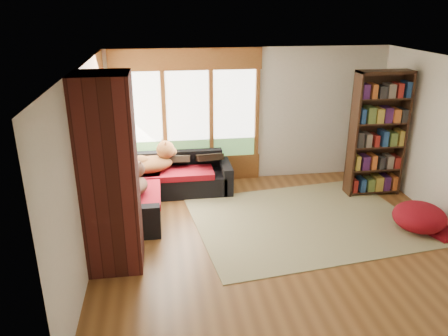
{
  "coord_description": "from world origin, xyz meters",
  "views": [
    {
      "loc": [
        -1.71,
        -5.68,
        3.37
      ],
      "look_at": [
        -0.78,
        0.62,
        0.95
      ],
      "focal_mm": 35.0,
      "sensor_mm": 36.0,
      "label": 1
    }
  ],
  "objects_px": {
    "bookshelf": "(378,135)",
    "pouf": "(419,216)",
    "brick_chimney": "(109,176)",
    "dog_brindle": "(133,177)",
    "area_rug": "(304,221)",
    "sectional_sofa": "(151,184)",
    "dog_tan": "(154,155)"
  },
  "relations": [
    {
      "from": "bookshelf",
      "to": "pouf",
      "type": "height_order",
      "value": "bookshelf"
    },
    {
      "from": "brick_chimney",
      "to": "bookshelf",
      "type": "height_order",
      "value": "brick_chimney"
    },
    {
      "from": "brick_chimney",
      "to": "dog_brindle",
      "type": "xyz_separation_m",
      "value": [
        0.2,
        1.31,
        -0.56
      ]
    },
    {
      "from": "area_rug",
      "to": "bookshelf",
      "type": "bearing_deg",
      "value": 29.84
    },
    {
      "from": "sectional_sofa",
      "to": "dog_tan",
      "type": "relative_size",
      "value": 2.27
    },
    {
      "from": "bookshelf",
      "to": "pouf",
      "type": "relative_size",
      "value": 2.82
    },
    {
      "from": "area_rug",
      "to": "pouf",
      "type": "distance_m",
      "value": 1.79
    },
    {
      "from": "sectional_sofa",
      "to": "dog_brindle",
      "type": "bearing_deg",
      "value": -111.43
    },
    {
      "from": "sectional_sofa",
      "to": "dog_tan",
      "type": "bearing_deg",
      "value": 65.25
    },
    {
      "from": "bookshelf",
      "to": "pouf",
      "type": "xyz_separation_m",
      "value": [
        0.08,
        -1.46,
        -0.91
      ]
    },
    {
      "from": "dog_tan",
      "to": "dog_brindle",
      "type": "bearing_deg",
      "value": -126.11
    },
    {
      "from": "area_rug",
      "to": "dog_tan",
      "type": "height_order",
      "value": "dog_tan"
    },
    {
      "from": "dog_brindle",
      "to": "sectional_sofa",
      "type": "bearing_deg",
      "value": -5.42
    },
    {
      "from": "area_rug",
      "to": "dog_tan",
      "type": "xyz_separation_m",
      "value": [
        -2.41,
        1.42,
        0.77
      ]
    },
    {
      "from": "sectional_sofa",
      "to": "pouf",
      "type": "relative_size",
      "value": 2.71
    },
    {
      "from": "sectional_sofa",
      "to": "bookshelf",
      "type": "xyz_separation_m",
      "value": [
        4.09,
        -0.31,
        0.84
      ]
    },
    {
      "from": "brick_chimney",
      "to": "dog_tan",
      "type": "relative_size",
      "value": 2.69
    },
    {
      "from": "brick_chimney",
      "to": "pouf",
      "type": "bearing_deg",
      "value": 3.47
    },
    {
      "from": "sectional_sofa",
      "to": "brick_chimney",
      "type": "bearing_deg",
      "value": -104.95
    },
    {
      "from": "pouf",
      "to": "dog_tan",
      "type": "bearing_deg",
      "value": 154.57
    },
    {
      "from": "sectional_sofa",
      "to": "pouf",
      "type": "xyz_separation_m",
      "value": [
        4.18,
        -1.77,
        -0.07
      ]
    },
    {
      "from": "sectional_sofa",
      "to": "area_rug",
      "type": "xyz_separation_m",
      "value": [
        2.49,
        -1.23,
        -0.3
      ]
    },
    {
      "from": "brick_chimney",
      "to": "pouf",
      "type": "relative_size",
      "value": 3.2
    },
    {
      "from": "sectional_sofa",
      "to": "dog_brindle",
      "type": "height_order",
      "value": "dog_brindle"
    },
    {
      "from": "pouf",
      "to": "bookshelf",
      "type": "bearing_deg",
      "value": 93.3
    },
    {
      "from": "brick_chimney",
      "to": "pouf",
      "type": "height_order",
      "value": "brick_chimney"
    },
    {
      "from": "brick_chimney",
      "to": "sectional_sofa",
      "type": "xyz_separation_m",
      "value": [
        0.45,
        2.05,
        -1.0
      ]
    },
    {
      "from": "pouf",
      "to": "dog_tan",
      "type": "relative_size",
      "value": 0.84
    },
    {
      "from": "brick_chimney",
      "to": "dog_brindle",
      "type": "relative_size",
      "value": 3.18
    },
    {
      "from": "bookshelf",
      "to": "pouf",
      "type": "distance_m",
      "value": 1.72
    },
    {
      "from": "area_rug",
      "to": "bookshelf",
      "type": "distance_m",
      "value": 2.17
    },
    {
      "from": "area_rug",
      "to": "dog_tan",
      "type": "bearing_deg",
      "value": 149.61
    }
  ]
}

